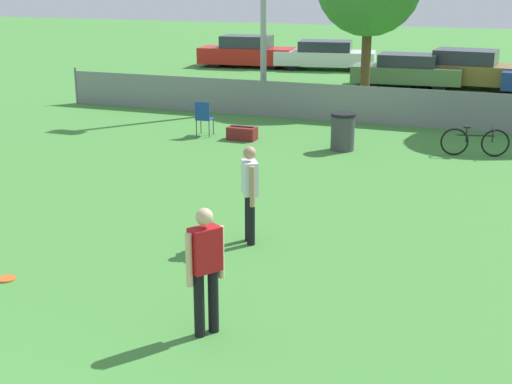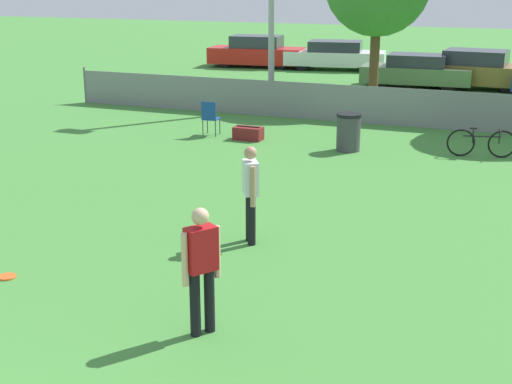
# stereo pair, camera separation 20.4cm
# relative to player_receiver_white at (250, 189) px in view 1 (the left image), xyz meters

# --- Properties ---
(fence_backline) EXTENTS (18.45, 0.07, 1.21)m
(fence_backline) POSITION_rel_player_receiver_white_xyz_m (-1.08, 10.31, -0.37)
(fence_backline) COLOR gray
(fence_backline) RESTS_ON ground_plane
(player_receiver_white) EXTENTS (0.38, 0.46, 1.61)m
(player_receiver_white) POSITION_rel_player_receiver_white_xyz_m (0.00, 0.00, 0.00)
(player_receiver_white) COLOR black
(player_receiver_white) RESTS_ON ground_plane
(player_thrower_red) EXTENTS (0.39, 0.45, 1.61)m
(player_thrower_red) POSITION_rel_player_receiver_white_xyz_m (0.62, -3.08, 0.00)
(player_thrower_red) COLOR black
(player_thrower_red) RESTS_ON ground_plane
(frisbee_disc) EXTENTS (0.26, 0.26, 0.03)m
(frisbee_disc) POSITION_rel_player_receiver_white_xyz_m (-2.75, -2.62, -0.90)
(frisbee_disc) COLOR #E5591E
(frisbee_disc) RESTS_ON ground_plane
(folding_chair_sideline) EXTENTS (0.44, 0.45, 0.95)m
(folding_chair_sideline) POSITION_rel_player_receiver_white_xyz_m (-4.05, 7.09, -0.37)
(folding_chair_sideline) COLOR #333338
(folding_chair_sideline) RESTS_ON ground_plane
(bicycle_sideline) EXTENTS (1.60, 0.49, 0.72)m
(bicycle_sideline) POSITION_rel_player_receiver_white_xyz_m (3.00, 7.34, -0.57)
(bicycle_sideline) COLOR black
(bicycle_sideline) RESTS_ON ground_plane
(trash_bin) EXTENTS (0.62, 0.62, 0.94)m
(trash_bin) POSITION_rel_player_receiver_white_xyz_m (-0.14, 6.81, -0.45)
(trash_bin) COLOR #3F3F44
(trash_bin) RESTS_ON ground_plane
(gear_bag_sideline) EXTENTS (0.76, 0.42, 0.37)m
(gear_bag_sideline) POSITION_rel_player_receiver_white_xyz_m (-2.91, 7.02, -0.75)
(gear_bag_sideline) COLOR maroon
(gear_bag_sideline) RESTS_ON ground_plane
(parked_car_red) EXTENTS (4.60, 2.22, 1.46)m
(parked_car_red) POSITION_rel_player_receiver_white_xyz_m (-8.47, 21.68, -0.23)
(parked_car_red) COLOR black
(parked_car_red) RESTS_ON ground_plane
(parked_car_white) EXTENTS (4.77, 2.50, 1.31)m
(parked_car_white) POSITION_rel_player_receiver_white_xyz_m (-4.74, 22.09, -0.26)
(parked_car_white) COLOR black
(parked_car_white) RESTS_ON ground_plane
(parked_car_olive) EXTENTS (4.23, 1.88, 1.29)m
(parked_car_olive) POSITION_rel_player_receiver_white_xyz_m (-0.31, 17.86, -0.28)
(parked_car_olive) COLOR black
(parked_car_olive) RESTS_ON ground_plane
(parked_car_tan) EXTENTS (4.50, 2.15, 1.46)m
(parked_car_tan) POSITION_rel_player_receiver_white_xyz_m (1.79, 18.58, -0.21)
(parked_car_tan) COLOR black
(parked_car_tan) RESTS_ON ground_plane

